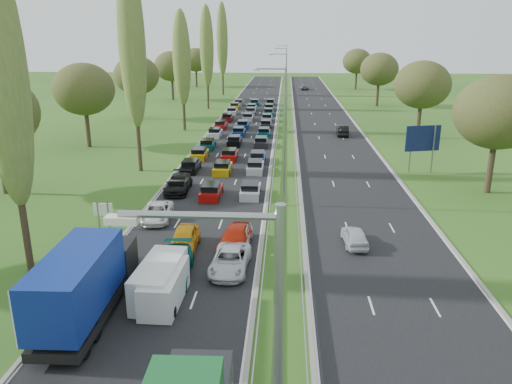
# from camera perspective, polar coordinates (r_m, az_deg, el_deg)

# --- Properties ---
(ground) EXTENTS (260.00, 260.00, 0.00)m
(ground) POSITION_cam_1_polar(r_m,az_deg,el_deg) (80.24, 3.36, 7.06)
(ground) COLOR #295119
(ground) RESTS_ON ground
(near_carriageway) EXTENTS (10.50, 215.00, 0.04)m
(near_carriageway) POSITION_cam_1_polar(r_m,az_deg,el_deg) (82.99, -1.34, 7.43)
(near_carriageway) COLOR black
(near_carriageway) RESTS_ON ground
(far_carriageway) EXTENTS (10.50, 215.00, 0.04)m
(far_carriageway) POSITION_cam_1_polar(r_m,az_deg,el_deg) (82.98, 8.07, 7.26)
(far_carriageway) COLOR black
(far_carriageway) RESTS_ON ground
(central_reservation) EXTENTS (2.36, 215.00, 0.32)m
(central_reservation) POSITION_cam_1_polar(r_m,az_deg,el_deg) (82.61, 3.38, 7.75)
(central_reservation) COLOR gray
(central_reservation) RESTS_ON ground
(lamp_columns) EXTENTS (0.18, 140.18, 12.00)m
(lamp_columns) POSITION_cam_1_polar(r_m,az_deg,el_deg) (77.40, 3.44, 11.17)
(lamp_columns) COLOR gray
(lamp_columns) RESTS_ON ground
(poplar_row) EXTENTS (2.80, 127.80, 22.44)m
(poplar_row) POSITION_cam_1_polar(r_m,az_deg,el_deg) (69.04, -10.40, 15.49)
(poplar_row) COLOR #2D2116
(poplar_row) RESTS_ON ground
(woodland_left) EXTENTS (8.00, 166.00, 11.10)m
(woodland_left) POSITION_cam_1_polar(r_m,az_deg,el_deg) (67.39, -20.16, 10.67)
(woodland_left) COLOR #2D2116
(woodland_left) RESTS_ON ground
(woodland_right) EXTENTS (8.00, 153.00, 11.10)m
(woodland_right) POSITION_cam_1_polar(r_m,az_deg,el_deg) (68.76, 20.21, 10.78)
(woodland_right) COLOR #2D2116
(woodland_right) RESTS_ON ground
(traffic_queue_fill) EXTENTS (9.07, 68.97, 0.80)m
(traffic_queue_fill) POSITION_cam_1_polar(r_m,az_deg,el_deg) (78.31, -1.63, 7.15)
(traffic_queue_fill) COLOR #053F4C
(traffic_queue_fill) RESTS_ON ground
(near_car_2) EXTENTS (2.58, 4.91, 1.32)m
(near_car_2) POSITION_cam_1_polar(r_m,az_deg,el_deg) (41.35, -11.22, -2.27)
(near_car_2) COLOR silver
(near_car_2) RESTS_ON near_carriageway
(near_car_3) EXTENTS (2.37, 5.45, 1.56)m
(near_car_3) POSITION_cam_1_polar(r_m,az_deg,el_deg) (48.57, -8.86, 0.97)
(near_car_3) COLOR black
(near_car_3) RESTS_ON near_carriageway
(near_car_7) EXTENTS (2.57, 5.47, 1.54)m
(near_car_7) POSITION_cam_1_polar(r_m,az_deg,el_deg) (31.62, -9.39, -8.26)
(near_car_7) COLOR #055452
(near_car_7) RESTS_ON near_carriageway
(near_car_8) EXTENTS (2.01, 4.67, 1.57)m
(near_car_8) POSITION_cam_1_polar(r_m,az_deg,el_deg) (35.35, -8.19, -5.34)
(near_car_8) COLOR #C5870D
(near_car_8) RESTS_ON near_carriageway
(near_car_10) EXTENTS (2.51, 5.06, 1.38)m
(near_car_10) POSITION_cam_1_polar(r_m,az_deg,el_deg) (32.10, -2.97, -7.80)
(near_car_10) COLOR silver
(near_car_10) RESTS_ON near_carriageway
(near_car_11) EXTENTS (2.38, 5.00, 1.41)m
(near_car_11) POSITION_cam_1_polar(r_m,az_deg,el_deg) (35.40, -2.36, -5.28)
(near_car_11) COLOR #B4220B
(near_car_11) RESTS_ON near_carriageway
(near_car_12) EXTENTS (1.79, 4.04, 1.35)m
(near_car_12) POSITION_cam_1_polar(r_m,az_deg,el_deg) (35.87, -1.86, -5.00)
(near_car_12) COLOR silver
(near_car_12) RESTS_ON near_carriageway
(far_car_0) EXTENTS (1.76, 3.96, 1.33)m
(far_car_0) POSITION_cam_1_polar(r_m,az_deg,el_deg) (36.51, 11.21, -4.95)
(far_car_0) COLOR silver
(far_car_0) RESTS_ON far_carriageway
(far_car_1) EXTENTS (1.83, 4.74, 1.54)m
(far_car_1) POSITION_cam_1_polar(r_m,az_deg,el_deg) (76.70, 9.86, 6.95)
(far_car_1) COLOR black
(far_car_1) RESTS_ON far_carriageway
(far_car_2) EXTENTS (2.37, 4.83, 1.32)m
(far_car_2) POSITION_cam_1_polar(r_m,az_deg,el_deg) (143.00, 5.53, 11.83)
(far_car_2) COLOR slate
(far_car_2) RESTS_ON far_carriageway
(blue_lorry) EXTENTS (2.69, 9.67, 4.08)m
(blue_lorry) POSITION_cam_1_polar(r_m,az_deg,el_deg) (27.85, -18.95, -9.73)
(blue_lorry) COLOR black
(blue_lorry) RESTS_ON near_carriageway
(white_van_front) EXTENTS (2.04, 5.21, 2.09)m
(white_van_front) POSITION_cam_1_polar(r_m,az_deg,el_deg) (29.57, -10.85, -9.64)
(white_van_front) COLOR silver
(white_van_front) RESTS_ON near_carriageway
(white_van_rear) EXTENTS (1.86, 4.74, 1.91)m
(white_van_rear) POSITION_cam_1_polar(r_m,az_deg,el_deg) (28.93, -10.31, -10.47)
(white_van_rear) COLOR silver
(white_van_rear) RESTS_ON near_carriageway
(info_sign) EXTENTS (1.50, 0.16, 2.10)m
(info_sign) POSITION_cam_1_polar(r_m,az_deg,el_deg) (40.27, -17.06, -2.22)
(info_sign) COLOR gray
(info_sign) RESTS_ON ground
(direction_sign) EXTENTS (3.90, 1.08, 5.20)m
(direction_sign) POSITION_cam_1_polar(r_m,az_deg,el_deg) (57.11, 18.52, 5.61)
(direction_sign) COLOR gray
(direction_sign) RESTS_ON ground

